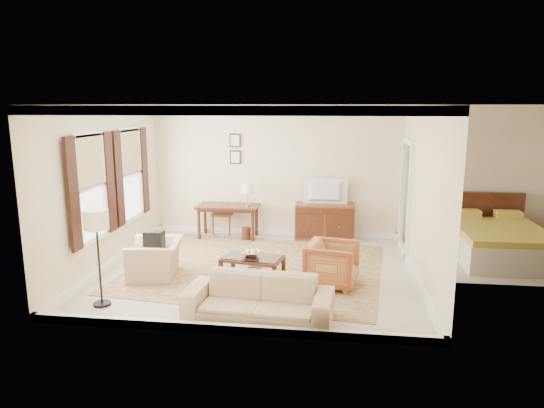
% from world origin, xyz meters
% --- Properties ---
extents(room_shell, '(5.51, 5.01, 2.91)m').
position_xyz_m(room_shell, '(0.00, 0.00, 2.47)').
color(room_shell, beige).
rests_on(room_shell, ground).
extents(annex_bedroom, '(3.00, 2.70, 2.90)m').
position_xyz_m(annex_bedroom, '(4.49, 1.15, 0.34)').
color(annex_bedroom, beige).
rests_on(annex_bedroom, ground).
extents(window_front, '(0.12, 1.56, 1.80)m').
position_xyz_m(window_front, '(-2.70, -0.70, 1.55)').
color(window_front, '#CCB284').
rests_on(window_front, room_shell).
extents(window_rear, '(0.12, 1.56, 1.80)m').
position_xyz_m(window_rear, '(-2.70, 0.90, 1.55)').
color(window_rear, '#CCB284').
rests_on(window_rear, room_shell).
extents(doorway, '(0.10, 1.12, 2.25)m').
position_xyz_m(doorway, '(2.71, 1.50, 1.08)').
color(doorway, white).
rests_on(doorway, room_shell).
extents(rug, '(4.76, 4.21, 0.01)m').
position_xyz_m(rug, '(-0.07, 0.11, 0.01)').
color(rug, brown).
rests_on(rug, room_shell).
extents(writing_desk, '(1.35, 0.67, 0.74)m').
position_xyz_m(writing_desk, '(-1.01, 2.06, 0.63)').
color(writing_desk, '#4C2315').
rests_on(writing_desk, room_shell).
extents(desk_chair, '(0.47, 0.47, 1.05)m').
position_xyz_m(desk_chair, '(-1.20, 2.41, 0.53)').
color(desk_chair, brown).
rests_on(desk_chair, room_shell).
extents(desk_lamp, '(0.32, 0.32, 0.50)m').
position_xyz_m(desk_lamp, '(-0.56, 2.06, 0.99)').
color(desk_lamp, silver).
rests_on(desk_lamp, writing_desk).
extents(framed_prints, '(0.25, 0.04, 0.68)m').
position_xyz_m(framed_prints, '(-0.91, 2.47, 1.94)').
color(framed_prints, '#4C2315').
rests_on(framed_prints, room_shell).
extents(sideboard, '(1.27, 0.49, 0.78)m').
position_xyz_m(sideboard, '(1.11, 2.22, 0.39)').
color(sideboard, brown).
rests_on(sideboard, room_shell).
extents(tv, '(0.91, 0.53, 0.12)m').
position_xyz_m(tv, '(1.11, 2.20, 1.24)').
color(tv, black).
rests_on(tv, sideboard).
extents(coffee_table, '(1.08, 0.75, 0.42)m').
position_xyz_m(coffee_table, '(-0.02, -0.52, 0.32)').
color(coffee_table, '#4C2315').
rests_on(coffee_table, room_shell).
extents(fruit_bowl, '(0.42, 0.42, 0.10)m').
position_xyz_m(fruit_bowl, '(-0.05, -0.49, 0.47)').
color(fruit_bowl, silver).
rests_on(fruit_bowl, coffee_table).
extents(book_a, '(0.27, 0.14, 0.38)m').
position_xyz_m(book_a, '(-0.13, -0.37, 0.17)').
color(book_a, brown).
rests_on(book_a, coffee_table).
extents(book_b, '(0.24, 0.19, 0.38)m').
position_xyz_m(book_b, '(0.25, -0.61, 0.16)').
color(book_b, brown).
rests_on(book_b, coffee_table).
extents(striped_armchair, '(0.87, 0.91, 0.80)m').
position_xyz_m(striped_armchair, '(1.30, -0.60, 0.40)').
color(striped_armchair, brown).
rests_on(striped_armchair, room_shell).
extents(club_armchair, '(0.78, 1.06, 0.85)m').
position_xyz_m(club_armchair, '(-1.70, -0.55, 0.42)').
color(club_armchair, '#CEB98B').
rests_on(club_armchair, room_shell).
extents(backpack, '(0.33, 0.38, 0.40)m').
position_xyz_m(backpack, '(-1.70, -0.57, 0.67)').
color(backpack, black).
rests_on(backpack, club_armchair).
extents(sofa, '(2.06, 0.75, 0.79)m').
position_xyz_m(sofa, '(0.31, -1.98, 0.39)').
color(sofa, '#CEB98B').
rests_on(sofa, room_shell).
extents(floor_lamp, '(0.35, 0.35, 1.44)m').
position_xyz_m(floor_lamp, '(-2.05, -1.82, 1.19)').
color(floor_lamp, black).
rests_on(floor_lamp, room_shell).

